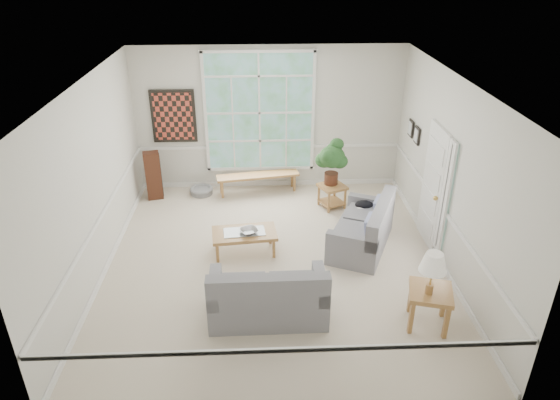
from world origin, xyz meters
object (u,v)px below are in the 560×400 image
object	(u,v)px
loveseat_front	(268,289)
coffee_table	(245,242)
end_table	(332,196)
side_table	(428,307)
loveseat_right	(362,224)

from	to	relation	value
loveseat_front	coffee_table	distance (m)	1.69
end_table	side_table	world-z (taller)	side_table
loveseat_front	end_table	bearing A→B (deg)	66.86
loveseat_front	coffee_table	world-z (taller)	loveseat_front
side_table	loveseat_right	bearing A→B (deg)	104.54
coffee_table	side_table	distance (m)	3.20
loveseat_front	end_table	xyz separation A→B (m)	(1.35, 3.25, -0.21)
loveseat_front	side_table	world-z (taller)	loveseat_front
loveseat_right	loveseat_front	xyz separation A→B (m)	(-1.65, -1.76, 0.01)
coffee_table	end_table	size ratio (longest dim) A/B	2.27
coffee_table	loveseat_right	bearing A→B (deg)	-2.52
end_table	side_table	xyz separation A→B (m)	(0.84, -3.54, 0.05)
coffee_table	end_table	xyz separation A→B (m)	(1.71, 1.61, 0.04)
end_table	loveseat_front	bearing A→B (deg)	-112.55
coffee_table	end_table	world-z (taller)	end_table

